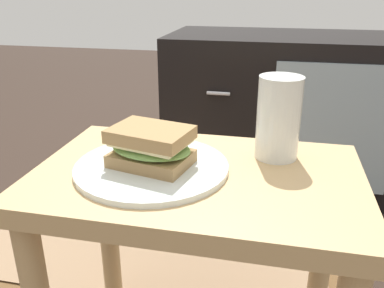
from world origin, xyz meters
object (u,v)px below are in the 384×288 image
object	(u,v)px
sandwich_front	(151,147)
beer_glass	(278,119)
plate	(152,167)
tv_cabinet	(294,111)

from	to	relation	value
sandwich_front	beer_glass	xyz separation A→B (m)	(0.21, 0.10, 0.03)
plate	beer_glass	bearing A→B (deg)	26.31
tv_cabinet	plate	size ratio (longest dim) A/B	3.63
plate	beer_glass	distance (m)	0.24
tv_cabinet	beer_glass	distance (m)	0.89
tv_cabinet	sandwich_front	size ratio (longest dim) A/B	6.03
beer_glass	sandwich_front	bearing A→B (deg)	-153.69
tv_cabinet	sandwich_front	bearing A→B (deg)	-105.76
tv_cabinet	sandwich_front	world-z (taller)	tv_cabinet
plate	sandwich_front	size ratio (longest dim) A/B	1.66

